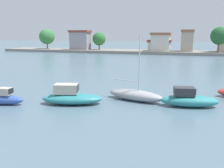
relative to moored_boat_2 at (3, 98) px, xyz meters
The scene contains 5 objects.
moored_boat_2 is the anchor object (origin of this frame).
moored_boat_3 5.73m from the moored_boat_2, 19.04° to the left, with size 5.48×3.32×1.71m.
moored_boat_4 11.33m from the moored_boat_2, 23.89° to the left, with size 5.49×2.84×5.77m.
moored_boat_5 15.45m from the moored_boat_2, 15.13° to the left, with size 4.87×2.44×1.59m.
distant_shoreline 60.69m from the moored_boat_2, 84.76° to the left, with size 104.01×10.97×7.93m.
Camera 1 is at (10.05, -5.51, 5.79)m, focal length 38.96 mm.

